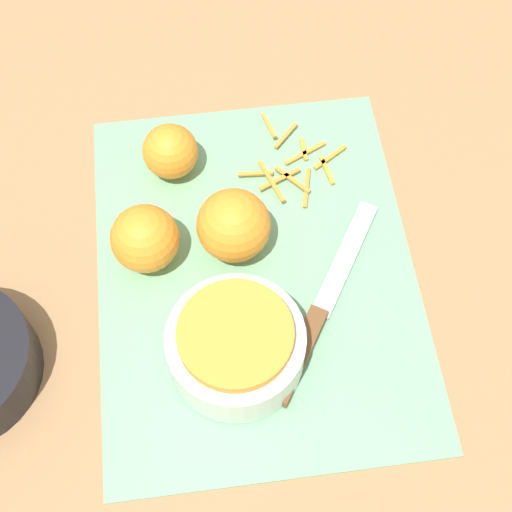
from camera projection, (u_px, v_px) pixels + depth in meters
The scene contains 8 objects.
ground_plane at pixel (256, 271), 0.81m from camera, with size 4.00×4.00×0.00m, color #9E754C.
cutting_board at pixel (256, 270), 0.81m from camera, with size 0.47×0.36×0.01m.
bowl_speckled at pixel (236, 346), 0.72m from camera, with size 0.14×0.14×0.07m.
knife at pixel (310, 331), 0.76m from camera, with size 0.24×0.16×0.02m.
orange_left at pixel (234, 226), 0.78m from camera, with size 0.08×0.08×0.08m.
orange_right at pixel (170, 151), 0.84m from camera, with size 0.07×0.07×0.07m.
orange_back at pixel (145, 239), 0.78m from camera, with size 0.08×0.08×0.08m.
peel_pile at pixel (293, 164), 0.87m from camera, with size 0.14×0.14×0.01m.
Camera 1 is at (-0.37, 0.05, 0.72)m, focal length 50.00 mm.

